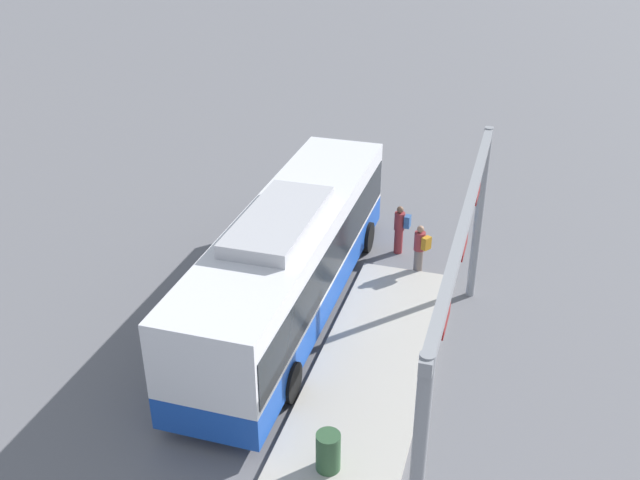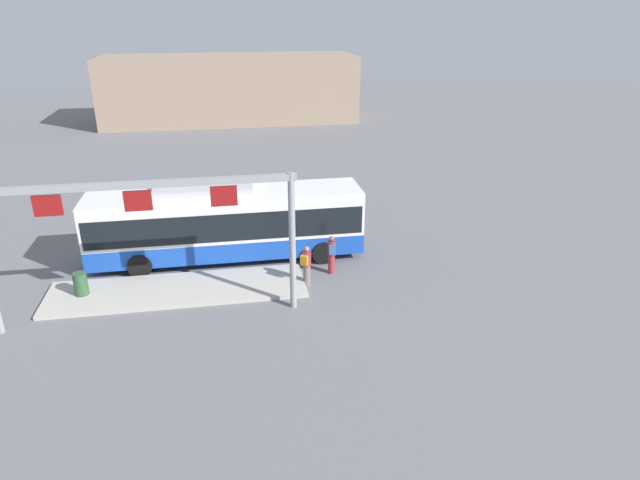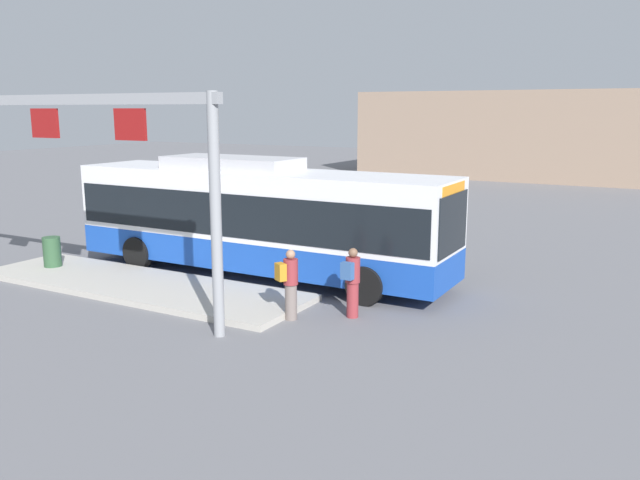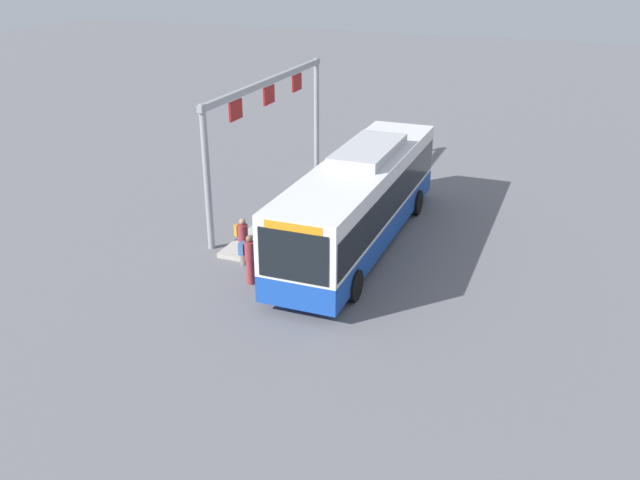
# 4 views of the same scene
# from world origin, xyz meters

# --- Properties ---
(ground_plane) EXTENTS (120.00, 120.00, 0.00)m
(ground_plane) POSITION_xyz_m (0.00, 0.00, 0.00)
(ground_plane) COLOR slate
(platform_curb) EXTENTS (10.00, 2.80, 0.16)m
(platform_curb) POSITION_xyz_m (-2.07, -2.82, 0.08)
(platform_curb) COLOR #B2ADA3
(platform_curb) RESTS_ON ground
(bus_main) EXTENTS (11.78, 2.73, 3.46)m
(bus_main) POSITION_xyz_m (-0.01, 0.00, 1.81)
(bus_main) COLOR #1947AD
(bus_main) RESTS_ON ground
(person_boarding) EXTENTS (0.53, 0.61, 1.67)m
(person_boarding) POSITION_xyz_m (3.02, -3.13, 0.89)
(person_boarding) COLOR slate
(person_boarding) RESTS_ON ground
(person_waiting_near) EXTENTS (0.36, 0.54, 1.67)m
(person_waiting_near) POSITION_xyz_m (4.22, -2.28, 0.89)
(person_waiting_near) COLOR maroon
(person_waiting_near) RESTS_ON ground
(platform_sign_gantry) EXTENTS (10.61, 0.24, 5.20)m
(platform_sign_gantry) POSITION_xyz_m (-2.84, -4.80, 3.82)
(platform_sign_gantry) COLOR gray
(platform_sign_gantry) RESTS_ON ground
(trash_bin) EXTENTS (0.52, 0.52, 0.90)m
(trash_bin) POSITION_xyz_m (-5.67, -2.71, 0.61)
(trash_bin) COLOR #2D5133
(trash_bin) RESTS_ON platform_curb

